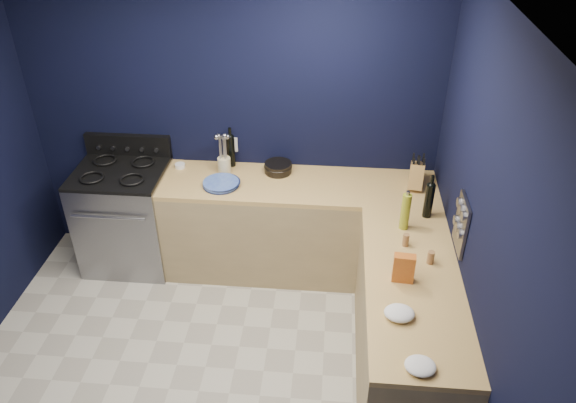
# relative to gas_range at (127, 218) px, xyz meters

# --- Properties ---
(floor) EXTENTS (3.50, 3.50, 0.02)m
(floor) POSITION_rel_gas_range_xyz_m (0.93, -1.42, -0.47)
(floor) COLOR #B5B1A0
(floor) RESTS_ON ground
(ceiling) EXTENTS (3.50, 3.50, 0.02)m
(ceiling) POSITION_rel_gas_range_xyz_m (0.93, -1.42, 2.15)
(ceiling) COLOR silver
(ceiling) RESTS_ON ground
(wall_back) EXTENTS (3.50, 0.02, 2.60)m
(wall_back) POSITION_rel_gas_range_xyz_m (0.93, 0.34, 0.84)
(wall_back) COLOR black
(wall_back) RESTS_ON ground
(wall_right) EXTENTS (0.02, 3.50, 2.60)m
(wall_right) POSITION_rel_gas_range_xyz_m (2.69, -1.42, 0.84)
(wall_right) COLOR black
(wall_right) RESTS_ON ground
(cab_back) EXTENTS (2.30, 0.63, 0.86)m
(cab_back) POSITION_rel_gas_range_xyz_m (1.53, 0.02, -0.03)
(cab_back) COLOR tan
(cab_back) RESTS_ON floor
(top_back) EXTENTS (2.30, 0.63, 0.04)m
(top_back) POSITION_rel_gas_range_xyz_m (1.53, 0.02, 0.42)
(top_back) COLOR olive
(top_back) RESTS_ON cab_back
(cab_right) EXTENTS (0.63, 1.67, 0.86)m
(cab_right) POSITION_rel_gas_range_xyz_m (2.37, -1.13, -0.03)
(cab_right) COLOR tan
(cab_right) RESTS_ON floor
(top_right) EXTENTS (0.63, 1.67, 0.04)m
(top_right) POSITION_rel_gas_range_xyz_m (2.37, -1.13, 0.42)
(top_right) COLOR olive
(top_right) RESTS_ON cab_right
(gas_range) EXTENTS (0.76, 0.66, 0.92)m
(gas_range) POSITION_rel_gas_range_xyz_m (0.00, 0.00, 0.00)
(gas_range) COLOR gray
(gas_range) RESTS_ON floor
(oven_door) EXTENTS (0.59, 0.02, 0.42)m
(oven_door) POSITION_rel_gas_range_xyz_m (0.00, -0.32, -0.01)
(oven_door) COLOR black
(oven_door) RESTS_ON gas_range
(cooktop) EXTENTS (0.76, 0.66, 0.03)m
(cooktop) POSITION_rel_gas_range_xyz_m (0.00, 0.00, 0.48)
(cooktop) COLOR black
(cooktop) RESTS_ON gas_range
(backguard) EXTENTS (0.76, 0.06, 0.20)m
(backguard) POSITION_rel_gas_range_xyz_m (0.00, 0.30, 0.58)
(backguard) COLOR black
(backguard) RESTS_ON gas_range
(spice_panel) EXTENTS (0.02, 0.28, 0.38)m
(spice_panel) POSITION_rel_gas_range_xyz_m (2.67, -0.87, 0.72)
(spice_panel) COLOR gray
(spice_panel) RESTS_ON wall_right
(wall_outlet) EXTENTS (0.09, 0.02, 0.13)m
(wall_outlet) POSITION_rel_gas_range_xyz_m (0.93, 0.32, 0.62)
(wall_outlet) COLOR white
(wall_outlet) RESTS_ON wall_back
(plate_stack) EXTENTS (0.32, 0.32, 0.04)m
(plate_stack) POSITION_rel_gas_range_xyz_m (0.89, -0.08, 0.46)
(plate_stack) COLOR #3746AC
(plate_stack) RESTS_ON top_back
(ramekin) EXTENTS (0.10, 0.10, 0.03)m
(ramekin) POSITION_rel_gas_range_xyz_m (0.48, 0.19, 0.46)
(ramekin) COLOR white
(ramekin) RESTS_ON top_back
(utensil_crock) EXTENTS (0.13, 0.13, 0.14)m
(utensil_crock) POSITION_rel_gas_range_xyz_m (0.88, 0.14, 0.51)
(utensil_crock) COLOR beige
(utensil_crock) RESTS_ON top_back
(wine_bottle_back) EXTENTS (0.08, 0.08, 0.28)m
(wine_bottle_back) POSITION_rel_gas_range_xyz_m (0.92, 0.27, 0.58)
(wine_bottle_back) COLOR black
(wine_bottle_back) RESTS_ON top_back
(lemon_basket) EXTENTS (0.24, 0.24, 0.09)m
(lemon_basket) POSITION_rel_gas_range_xyz_m (1.34, 0.19, 0.48)
(lemon_basket) COLOR black
(lemon_basket) RESTS_ON top_back
(knife_block) EXTENTS (0.15, 0.26, 0.25)m
(knife_block) POSITION_rel_gas_range_xyz_m (2.49, 0.05, 0.54)
(knife_block) COLOR olive
(knife_block) RESTS_ON top_back
(wine_bottle_right) EXTENTS (0.08, 0.08, 0.27)m
(wine_bottle_right) POSITION_rel_gas_range_xyz_m (2.53, -0.37, 0.58)
(wine_bottle_right) COLOR black
(wine_bottle_right) RESTS_ON top_right
(oil_bottle) EXTENTS (0.09, 0.09, 0.29)m
(oil_bottle) POSITION_rel_gas_range_xyz_m (2.34, -0.55, 0.58)
(oil_bottle) COLOR olive
(oil_bottle) RESTS_ON top_right
(spice_jar_near) EXTENTS (0.04, 0.04, 0.10)m
(spice_jar_near) POSITION_rel_gas_range_xyz_m (2.34, -0.76, 0.49)
(spice_jar_near) COLOR olive
(spice_jar_near) RESTS_ON top_right
(spice_jar_far) EXTENTS (0.05, 0.05, 0.09)m
(spice_jar_far) POSITION_rel_gas_range_xyz_m (2.49, -0.94, 0.49)
(spice_jar_far) COLOR olive
(spice_jar_far) RESTS_ON top_right
(crouton_bag) EXTENTS (0.14, 0.08, 0.20)m
(crouton_bag) POSITION_rel_gas_range_xyz_m (2.29, -1.13, 0.54)
(crouton_bag) COLOR #A41D1A
(crouton_bag) RESTS_ON top_right
(towel_front) EXTENTS (0.22, 0.21, 0.06)m
(towel_front) POSITION_rel_gas_range_xyz_m (2.24, -1.47, 0.47)
(towel_front) COLOR white
(towel_front) RESTS_ON top_right
(towel_end) EXTENTS (0.19, 0.18, 0.05)m
(towel_end) POSITION_rel_gas_range_xyz_m (2.32, -1.86, 0.47)
(towel_end) COLOR white
(towel_end) RESTS_ON top_right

